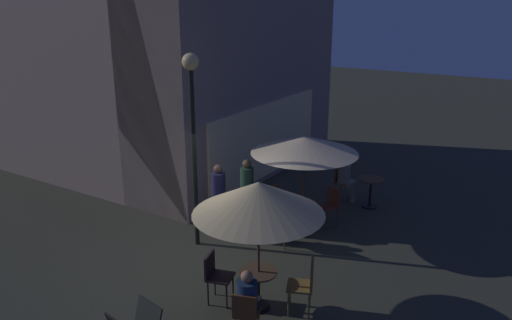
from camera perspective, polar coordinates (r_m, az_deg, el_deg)
ground_plane at (r=10.36m, az=-5.79°, el=-11.97°), size 60.00×60.00×0.00m
cafe_building at (r=14.76m, az=-10.55°, el=14.09°), size 7.96×8.73×8.49m
street_lamp_near_corner at (r=10.27m, az=-7.22°, el=5.46°), size 0.34×0.34×4.12m
cafe_table_0 at (r=11.47m, az=5.28°, el=-6.02°), size 0.61×0.61×0.77m
cafe_table_1 at (r=8.87m, az=0.27°, el=-13.73°), size 0.65×0.65×0.72m
cafe_table_2 at (r=13.20m, az=12.85°, el=-3.06°), size 0.65×0.65×0.76m
patio_umbrella_0 at (r=10.92m, az=5.51°, el=1.71°), size 2.34×2.34×2.31m
patio_umbrella_1 at (r=8.16m, az=0.29°, el=-4.36°), size 2.18×2.18×2.33m
cafe_chair_0 at (r=12.01m, az=8.43°, el=-4.80°), size 0.51×0.51×0.91m
cafe_chair_1 at (r=11.95m, az=2.16°, el=-4.64°), size 0.48×0.48×0.92m
cafe_chair_2 at (r=10.85m, az=2.81°, el=-7.05°), size 0.47×0.47×0.97m
cafe_chair_3 at (r=9.04m, az=-4.61°, el=-12.60°), size 0.53×0.53×0.91m
cafe_chair_4 at (r=8.14m, az=-1.17°, el=-16.74°), size 0.49×0.49×0.84m
cafe_chair_5 at (r=8.75m, az=5.65°, el=-13.52°), size 0.57×0.57×0.98m
cafe_chair_6 at (r=13.57m, az=9.56°, el=-2.05°), size 0.43×0.43×0.95m
patron_seated_0 at (r=8.17m, az=-0.92°, el=-15.32°), size 0.52×0.43×1.17m
patron_seated_1 at (r=13.46m, az=10.10°, el=-1.70°), size 0.39×0.54×1.21m
patron_standing_2 at (r=11.44m, az=-1.03°, el=-4.00°), size 0.30×0.30×1.72m
patron_standing_3 at (r=11.16m, az=-4.24°, el=-4.66°), size 0.32×0.32×1.72m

